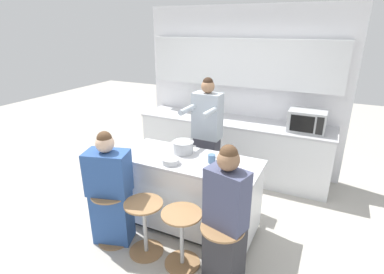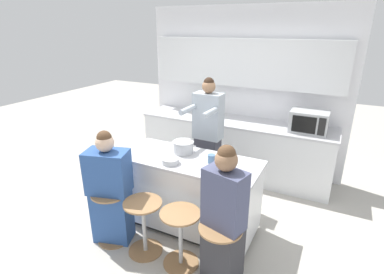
% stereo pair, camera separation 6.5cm
% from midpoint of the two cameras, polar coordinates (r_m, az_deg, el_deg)
% --- Properties ---
extents(ground_plane, '(16.00, 16.00, 0.00)m').
position_cam_midpoint_polar(ground_plane, '(3.98, -0.96, -16.32)').
color(ground_plane, '#B2ADA3').
extents(wall_back, '(3.37, 0.22, 2.70)m').
position_cam_midpoint_polar(wall_back, '(5.10, 9.09, 10.71)').
color(wall_back, white).
rests_on(wall_back, ground_plane).
extents(back_counter, '(3.13, 0.71, 0.94)m').
position_cam_midpoint_polar(back_counter, '(5.08, 7.29, -1.87)').
color(back_counter, silver).
rests_on(back_counter, ground_plane).
extents(kitchen_island, '(1.68, 0.72, 0.92)m').
position_cam_midpoint_polar(kitchen_island, '(3.72, -1.00, -10.57)').
color(kitchen_island, black).
rests_on(kitchen_island, ground_plane).
extents(bar_stool_leftmost, '(0.42, 0.42, 0.63)m').
position_cam_midpoint_polar(bar_stool_leftmost, '(3.65, -15.52, -13.80)').
color(bar_stool_leftmost, '#997047').
rests_on(bar_stool_leftmost, ground_plane).
extents(bar_stool_center_left, '(0.42, 0.42, 0.63)m').
position_cam_midpoint_polar(bar_stool_center_left, '(3.42, -9.56, -15.95)').
color(bar_stool_center_left, '#997047').
rests_on(bar_stool_center_left, ground_plane).
extents(bar_stool_center_right, '(0.42, 0.42, 0.63)m').
position_cam_midpoint_polar(bar_stool_center_right, '(3.23, -2.54, -18.05)').
color(bar_stool_center_right, '#997047').
rests_on(bar_stool_center_right, ground_plane).
extents(bar_stool_rightmost, '(0.42, 0.42, 0.63)m').
position_cam_midpoint_polar(bar_stool_rightmost, '(3.07, 5.03, -20.62)').
color(bar_stool_rightmost, '#997047').
rests_on(bar_stool_rightmost, ground_plane).
extents(person_cooking, '(0.40, 0.58, 1.76)m').
position_cam_midpoint_polar(person_cooking, '(4.14, 2.35, -0.91)').
color(person_cooking, '#383842').
rests_on(person_cooking, ground_plane).
extents(person_wrapped_blanket, '(0.52, 0.41, 1.36)m').
position_cam_midpoint_polar(person_wrapped_blanket, '(3.53, -15.85, -10.04)').
color(person_wrapped_blanket, '#2D5193').
rests_on(person_wrapped_blanket, ground_plane).
extents(person_seated_near, '(0.43, 0.34, 1.45)m').
position_cam_midpoint_polar(person_seated_near, '(2.91, 5.72, -15.85)').
color(person_seated_near, '#333338').
rests_on(person_seated_near, ground_plane).
extents(cooking_pot, '(0.34, 0.26, 0.15)m').
position_cam_midpoint_polar(cooking_pot, '(3.65, -2.21, -1.94)').
color(cooking_pot, '#B7BABC').
rests_on(cooking_pot, kitchen_island).
extents(fruit_bowl, '(0.20, 0.20, 0.06)m').
position_cam_midpoint_polar(fruit_bowl, '(3.39, -4.60, -4.61)').
color(fruit_bowl, '#B7BABC').
rests_on(fruit_bowl, kitchen_island).
extents(mixing_bowl_steel, '(0.17, 0.17, 0.06)m').
position_cam_midpoint_polar(mixing_bowl_steel, '(3.55, 6.13, -3.52)').
color(mixing_bowl_steel, silver).
rests_on(mixing_bowl_steel, kitchen_island).
extents(coffee_cup_near, '(0.12, 0.08, 0.10)m').
position_cam_midpoint_polar(coffee_cup_near, '(3.41, 3.23, -4.13)').
color(coffee_cup_near, '#4C7099').
rests_on(coffee_cup_near, kitchen_island).
extents(microwave, '(0.52, 0.36, 0.31)m').
position_cam_midpoint_polar(microwave, '(4.62, 20.66, 2.89)').
color(microwave, '#B2B5B7').
rests_on(microwave, back_counter).
extents(potted_plant, '(0.21, 0.21, 0.29)m').
position_cam_midpoint_polar(potted_plant, '(5.10, 0.88, 5.80)').
color(potted_plant, '#93563D').
rests_on(potted_plant, back_counter).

